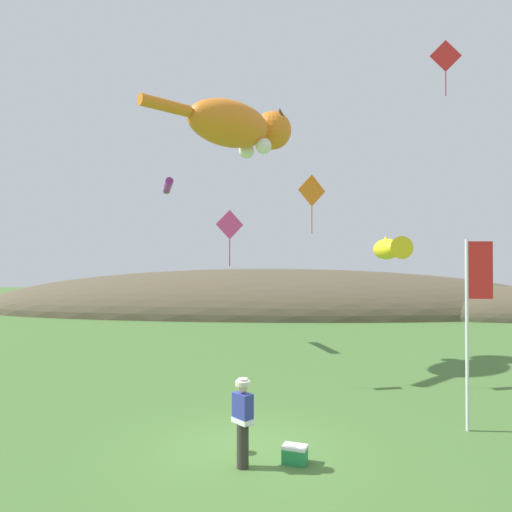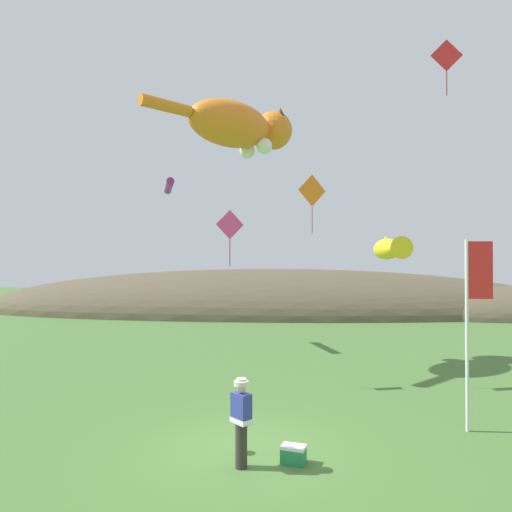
{
  "view_description": "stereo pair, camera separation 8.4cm",
  "coord_description": "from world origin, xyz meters",
  "px_view_note": "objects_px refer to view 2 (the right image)",
  "views": [
    {
      "loc": [
        0.66,
        -9.94,
        4.12
      ],
      "look_at": [
        0.0,
        4.0,
        4.28
      ],
      "focal_mm": 32.0,
      "sensor_mm": 36.0,
      "label": 1
    },
    {
      "loc": [
        0.75,
        -9.94,
        4.12
      ],
      "look_at": [
        0.0,
        4.0,
        4.28
      ],
      "focal_mm": 32.0,
      "sensor_mm": 36.0,
      "label": 2
    }
  ],
  "objects_px": {
    "festival_banner_pole": "(473,305)",
    "kite_tube_streamer": "(169,186)",
    "picnic_cooler": "(293,454)",
    "kite_diamond_orange": "(312,191)",
    "festival_attendant": "(241,420)",
    "kite_diamond_red": "(447,56)",
    "kite_spool": "(240,447)",
    "kite_fish_windsock": "(389,249)",
    "kite_giant_cat": "(240,127)",
    "kite_diamond_pink": "(230,225)"
  },
  "relations": [
    {
      "from": "kite_giant_cat",
      "to": "kite_diamond_pink",
      "type": "distance_m",
      "value": 5.54
    },
    {
      "from": "picnic_cooler",
      "to": "kite_fish_windsock",
      "type": "relative_size",
      "value": 0.24
    },
    {
      "from": "kite_diamond_red",
      "to": "kite_fish_windsock",
      "type": "bearing_deg",
      "value": -131.05
    },
    {
      "from": "picnic_cooler",
      "to": "kite_diamond_red",
      "type": "height_order",
      "value": "kite_diamond_red"
    },
    {
      "from": "kite_giant_cat",
      "to": "kite_diamond_red",
      "type": "bearing_deg",
      "value": -10.78
    },
    {
      "from": "picnic_cooler",
      "to": "kite_giant_cat",
      "type": "relative_size",
      "value": 0.1
    },
    {
      "from": "kite_tube_streamer",
      "to": "festival_attendant",
      "type": "bearing_deg",
      "value": -70.11
    },
    {
      "from": "kite_diamond_pink",
      "to": "kite_diamond_orange",
      "type": "xyz_separation_m",
      "value": [
        2.73,
        0.21,
        1.15
      ]
    },
    {
      "from": "festival_attendant",
      "to": "kite_diamond_red",
      "type": "distance_m",
      "value": 15.02
    },
    {
      "from": "festival_attendant",
      "to": "kite_diamond_red",
      "type": "relative_size",
      "value": 0.85
    },
    {
      "from": "kite_fish_windsock",
      "to": "kite_diamond_pink",
      "type": "distance_m",
      "value": 5.14
    },
    {
      "from": "kite_tube_streamer",
      "to": "kite_diamond_pink",
      "type": "xyz_separation_m",
      "value": [
        3.78,
        -6.98,
        -2.49
      ]
    },
    {
      "from": "kite_diamond_red",
      "to": "kite_diamond_orange",
      "type": "relative_size",
      "value": 1.05
    },
    {
      "from": "festival_banner_pole",
      "to": "kite_diamond_pink",
      "type": "bearing_deg",
      "value": 149.62
    },
    {
      "from": "picnic_cooler",
      "to": "kite_giant_cat",
      "type": "height_order",
      "value": "kite_giant_cat"
    },
    {
      "from": "picnic_cooler",
      "to": "kite_spool",
      "type": "bearing_deg",
      "value": 158.63
    },
    {
      "from": "kite_diamond_pink",
      "to": "kite_tube_streamer",
      "type": "bearing_deg",
      "value": 118.46
    },
    {
      "from": "kite_diamond_pink",
      "to": "kite_fish_windsock",
      "type": "bearing_deg",
      "value": -15.23
    },
    {
      "from": "kite_spool",
      "to": "festival_banner_pole",
      "type": "bearing_deg",
      "value": 15.52
    },
    {
      "from": "kite_tube_streamer",
      "to": "kite_diamond_orange",
      "type": "xyz_separation_m",
      "value": [
        6.51,
        -6.77,
        -1.34
      ]
    },
    {
      "from": "kite_fish_windsock",
      "to": "kite_diamond_red",
      "type": "distance_m",
      "value": 8.43
    },
    {
      "from": "kite_tube_streamer",
      "to": "kite_diamond_orange",
      "type": "distance_m",
      "value": 9.49
    },
    {
      "from": "picnic_cooler",
      "to": "kite_tube_streamer",
      "type": "relative_size",
      "value": 0.2
    },
    {
      "from": "kite_spool",
      "to": "kite_tube_streamer",
      "type": "relative_size",
      "value": 0.09
    },
    {
      "from": "festival_attendant",
      "to": "kite_diamond_pink",
      "type": "xyz_separation_m",
      "value": [
        -0.89,
        5.95,
        4.36
      ]
    },
    {
      "from": "picnic_cooler",
      "to": "kite_diamond_pink",
      "type": "distance_m",
      "value": 7.9
    },
    {
      "from": "festival_banner_pole",
      "to": "kite_tube_streamer",
      "type": "relative_size",
      "value": 1.63
    },
    {
      "from": "kite_diamond_pink",
      "to": "kite_diamond_orange",
      "type": "bearing_deg",
      "value": 4.41
    },
    {
      "from": "kite_spool",
      "to": "kite_giant_cat",
      "type": "height_order",
      "value": "kite_giant_cat"
    },
    {
      "from": "kite_giant_cat",
      "to": "kite_fish_windsock",
      "type": "relative_size",
      "value": 2.31
    },
    {
      "from": "kite_diamond_red",
      "to": "kite_diamond_orange",
      "type": "distance_m",
      "value": 7.49
    },
    {
      "from": "kite_tube_streamer",
      "to": "kite_diamond_pink",
      "type": "height_order",
      "value": "kite_tube_streamer"
    },
    {
      "from": "kite_diamond_orange",
      "to": "kite_spool",
      "type": "bearing_deg",
      "value": -109.35
    },
    {
      "from": "kite_diamond_red",
      "to": "picnic_cooler",
      "type": "bearing_deg",
      "value": -127.32
    },
    {
      "from": "kite_giant_cat",
      "to": "kite_tube_streamer",
      "type": "xyz_separation_m",
      "value": [
        -3.82,
        3.51,
        -1.83
      ]
    },
    {
      "from": "kite_diamond_pink",
      "to": "kite_spool",
      "type": "bearing_deg",
      "value": -81.19
    },
    {
      "from": "festival_attendant",
      "to": "kite_fish_windsock",
      "type": "relative_size",
      "value": 0.74
    },
    {
      "from": "kite_fish_windsock",
      "to": "kite_diamond_orange",
      "type": "bearing_deg",
      "value": 144.52
    },
    {
      "from": "kite_spool",
      "to": "picnic_cooler",
      "type": "height_order",
      "value": "picnic_cooler"
    },
    {
      "from": "picnic_cooler",
      "to": "kite_diamond_orange",
      "type": "bearing_deg",
      "value": 82.33
    },
    {
      "from": "kite_spool",
      "to": "kite_fish_windsock",
      "type": "bearing_deg",
      "value": 43.81
    },
    {
      "from": "kite_tube_streamer",
      "to": "kite_diamond_pink",
      "type": "bearing_deg",
      "value": -61.54
    },
    {
      "from": "kite_diamond_red",
      "to": "kite_diamond_orange",
      "type": "xyz_separation_m",
      "value": [
        -5.06,
        -1.78,
        -5.22
      ]
    },
    {
      "from": "picnic_cooler",
      "to": "kite_giant_cat",
      "type": "xyz_separation_m",
      "value": [
        -1.9,
        9.16,
        9.45
      ]
    },
    {
      "from": "kite_fish_windsock",
      "to": "kite_tube_streamer",
      "type": "bearing_deg",
      "value": 136.25
    },
    {
      "from": "kite_fish_windsock",
      "to": "kite_diamond_orange",
      "type": "xyz_separation_m",
      "value": [
        -2.17,
        1.54,
        1.97
      ]
    },
    {
      "from": "kite_spool",
      "to": "picnic_cooler",
      "type": "distance_m",
      "value": 1.21
    },
    {
      "from": "kite_diamond_orange",
      "to": "kite_diamond_red",
      "type": "bearing_deg",
      "value": 19.36
    },
    {
      "from": "kite_tube_streamer",
      "to": "kite_spool",
      "type": "bearing_deg",
      "value": -69.41
    },
    {
      "from": "kite_spool",
      "to": "kite_fish_windsock",
      "type": "xyz_separation_m",
      "value": [
        4.09,
        3.92,
        4.37
      ]
    }
  ]
}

